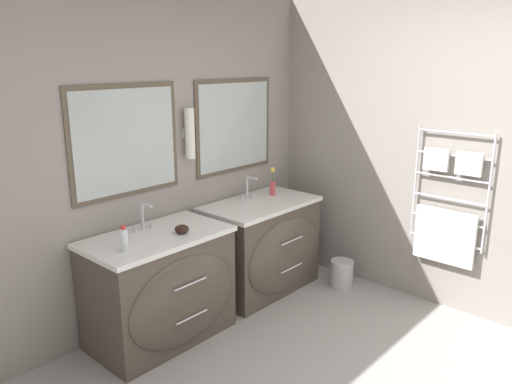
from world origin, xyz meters
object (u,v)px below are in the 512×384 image
object	(u,v)px
vanity_left	(163,288)
toiletry_bottle	(124,239)
vanity_right	(264,246)
flower_vase	(273,184)
amenity_bowl	(182,229)
waste_bin	(342,273)

from	to	relation	value
vanity_left	toiletry_bottle	size ratio (longest dim) A/B	5.97
vanity_right	flower_vase	distance (m)	0.58
vanity_left	vanity_right	bearing A→B (deg)	0.00
toiletry_bottle	flower_vase	distance (m)	1.72
vanity_left	vanity_right	size ratio (longest dim) A/B	1.00
vanity_left	vanity_right	distance (m)	1.12
amenity_bowl	waste_bin	world-z (taller)	amenity_bowl
vanity_right	vanity_left	bearing A→B (deg)	180.00
flower_vase	waste_bin	xyz separation A→B (m)	(0.27, -0.62, -0.79)
amenity_bowl	waste_bin	distance (m)	1.72
amenity_bowl	flower_vase	size ratio (longest dim) A/B	0.40
vanity_left	waste_bin	xyz separation A→B (m)	(1.65, -0.50, -0.29)
toiletry_bottle	flower_vase	size ratio (longest dim) A/B	0.67
vanity_right	toiletry_bottle	xyz separation A→B (m)	(-1.46, -0.06, 0.48)
vanity_right	toiletry_bottle	distance (m)	1.53
toiletry_bottle	waste_bin	bearing A→B (deg)	-12.53
vanity_right	waste_bin	bearing A→B (deg)	-43.71
flower_vase	toiletry_bottle	bearing A→B (deg)	-174.12
vanity_left	waste_bin	size ratio (longest dim) A/B	4.15
toiletry_bottle	waste_bin	distance (m)	2.17
flower_vase	vanity_left	bearing A→B (deg)	-175.21
vanity_left	waste_bin	bearing A→B (deg)	-16.89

